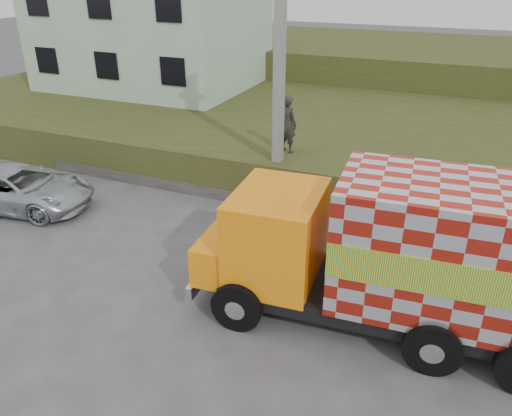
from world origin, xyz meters
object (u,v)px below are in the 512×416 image
at_px(utility_pole, 279,81).
at_px(cargo_truck, 400,255).
at_px(cow, 227,245).
at_px(pedestrian, 288,124).
at_px(suv, 18,188).

xyz_separation_m(utility_pole, cargo_truck, (4.62, -4.98, -2.25)).
relative_size(utility_pole, cow, 5.40).
xyz_separation_m(utility_pole, cow, (0.19, -4.22, -3.45)).
height_order(utility_pole, pedestrian, utility_pole).
bearing_deg(cow, pedestrian, 83.39).
xyz_separation_m(cargo_truck, pedestrian, (-4.64, 5.95, 0.64)).
xyz_separation_m(utility_pole, pedestrian, (-0.02, 0.97, -1.60)).
distance_m(utility_pole, suv, 9.18).
relative_size(utility_pole, cargo_truck, 0.99).
xyz_separation_m(cow, suv, (-7.89, 0.55, 0.06)).
bearing_deg(suv, cargo_truck, -105.75).
xyz_separation_m(suv, pedestrian, (7.68, 4.64, 1.79)).
bearing_deg(cargo_truck, cow, 166.30).
distance_m(utility_pole, cow, 5.45).
bearing_deg(utility_pole, cow, -87.41).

